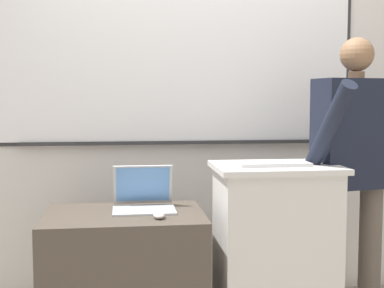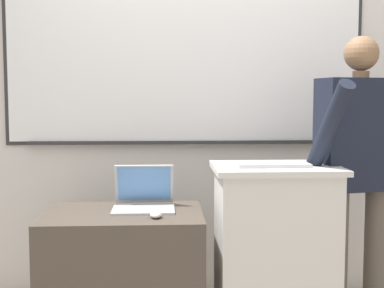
{
  "view_description": "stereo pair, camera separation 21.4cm",
  "coord_description": "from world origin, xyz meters",
  "px_view_note": "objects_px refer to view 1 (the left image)",
  "views": [
    {
      "loc": [
        -0.49,
        -2.41,
        1.34
      ],
      "look_at": [
        -0.12,
        0.5,
        1.08
      ],
      "focal_mm": 50.0,
      "sensor_mm": 36.0,
      "label": 1
    },
    {
      "loc": [
        -0.28,
        -2.43,
        1.34
      ],
      "look_at": [
        -0.12,
        0.5,
        1.08
      ],
      "focal_mm": 50.0,
      "sensor_mm": 36.0,
      "label": 2
    }
  ],
  "objects_px": {
    "lectern_podium": "(275,252)",
    "side_desk": "(125,279)",
    "person_presenter": "(355,161)",
    "computer_mouse_by_laptop": "(159,215)",
    "laptop": "(143,196)",
    "wireless_keyboard": "(275,164)"
  },
  "relations": [
    {
      "from": "side_desk",
      "to": "laptop",
      "type": "height_order",
      "value": "laptop"
    },
    {
      "from": "wireless_keyboard",
      "to": "computer_mouse_by_laptop",
      "type": "relative_size",
      "value": 3.8
    },
    {
      "from": "person_presenter",
      "to": "wireless_keyboard",
      "type": "relative_size",
      "value": 4.4
    },
    {
      "from": "laptop",
      "to": "lectern_podium",
      "type": "bearing_deg",
      "value": -11.58
    },
    {
      "from": "side_desk",
      "to": "wireless_keyboard",
      "type": "bearing_deg",
      "value": -7.04
    },
    {
      "from": "laptop",
      "to": "computer_mouse_by_laptop",
      "type": "xyz_separation_m",
      "value": [
        0.07,
        -0.26,
        -0.05
      ]
    },
    {
      "from": "side_desk",
      "to": "computer_mouse_by_laptop",
      "type": "relative_size",
      "value": 8.54
    },
    {
      "from": "person_presenter",
      "to": "side_desk",
      "type": "bearing_deg",
      "value": 171.23
    },
    {
      "from": "side_desk",
      "to": "computer_mouse_by_laptop",
      "type": "bearing_deg",
      "value": -39.12
    },
    {
      "from": "lectern_podium",
      "to": "person_presenter",
      "type": "bearing_deg",
      "value": 9.41
    },
    {
      "from": "wireless_keyboard",
      "to": "lectern_podium",
      "type": "bearing_deg",
      "value": 67.97
    },
    {
      "from": "side_desk",
      "to": "lectern_podium",
      "type": "bearing_deg",
      "value": -2.46
    },
    {
      "from": "person_presenter",
      "to": "wireless_keyboard",
      "type": "bearing_deg",
      "value": -175.05
    },
    {
      "from": "side_desk",
      "to": "person_presenter",
      "type": "distance_m",
      "value": 1.44
    },
    {
      "from": "lectern_podium",
      "to": "wireless_keyboard",
      "type": "bearing_deg",
      "value": -112.03
    },
    {
      "from": "side_desk",
      "to": "person_presenter",
      "type": "bearing_deg",
      "value": 1.97
    },
    {
      "from": "wireless_keyboard",
      "to": "computer_mouse_by_laptop",
      "type": "xyz_separation_m",
      "value": [
        -0.62,
        -0.05,
        -0.25
      ]
    },
    {
      "from": "lectern_podium",
      "to": "computer_mouse_by_laptop",
      "type": "distance_m",
      "value": 0.7
    },
    {
      "from": "side_desk",
      "to": "person_presenter",
      "type": "xyz_separation_m",
      "value": [
        1.31,
        0.04,
        0.61
      ]
    },
    {
      "from": "laptop",
      "to": "person_presenter",
      "type": "bearing_deg",
      "value": -3.14
    },
    {
      "from": "person_presenter",
      "to": "computer_mouse_by_laptop",
      "type": "relative_size",
      "value": 16.73
    },
    {
      "from": "lectern_podium",
      "to": "side_desk",
      "type": "height_order",
      "value": "lectern_podium"
    }
  ]
}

